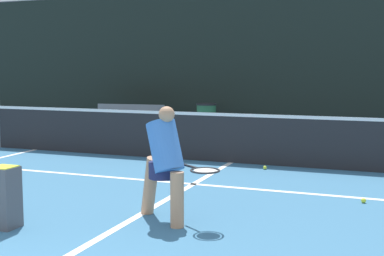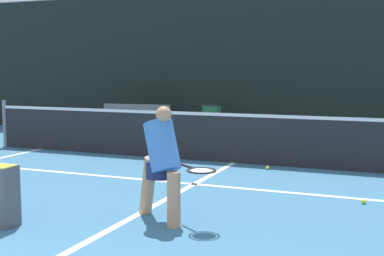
{
  "view_description": "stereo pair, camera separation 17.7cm",
  "coord_description": "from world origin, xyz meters",
  "px_view_note": "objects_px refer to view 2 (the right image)",
  "views": [
    {
      "loc": [
        2.91,
        -2.12,
        1.82
      ],
      "look_at": [
        0.18,
        5.01,
        0.95
      ],
      "focal_mm": 50.0,
      "sensor_mm": 36.0,
      "label": 1
    },
    {
      "loc": [
        3.07,
        -2.05,
        1.82
      ],
      "look_at": [
        0.18,
        5.01,
        0.95
      ],
      "focal_mm": 50.0,
      "sensor_mm": 36.0,
      "label": 2
    }
  ],
  "objects_px": {
    "parked_car": "(215,103)",
    "courtside_bench": "(135,119)",
    "trash_bin": "(212,122)",
    "ball_hopper": "(3,195)",
    "player_practicing": "(162,160)"
  },
  "relations": [
    {
      "from": "parked_car",
      "to": "courtside_bench",
      "type": "bearing_deg",
      "value": -93.89
    },
    {
      "from": "trash_bin",
      "to": "parked_car",
      "type": "distance_m",
      "value": 5.28
    },
    {
      "from": "ball_hopper",
      "to": "courtside_bench",
      "type": "height_order",
      "value": "courtside_bench"
    },
    {
      "from": "ball_hopper",
      "to": "parked_car",
      "type": "xyz_separation_m",
      "value": [
        -1.96,
        12.63,
        0.23
      ]
    },
    {
      "from": "ball_hopper",
      "to": "courtside_bench",
      "type": "distance_m",
      "value": 7.81
    },
    {
      "from": "trash_bin",
      "to": "parked_car",
      "type": "bearing_deg",
      "value": 108.75
    },
    {
      "from": "player_practicing",
      "to": "trash_bin",
      "type": "distance_m",
      "value": 7.0
    },
    {
      "from": "ball_hopper",
      "to": "trash_bin",
      "type": "relative_size",
      "value": 0.77
    },
    {
      "from": "courtside_bench",
      "to": "trash_bin",
      "type": "relative_size",
      "value": 2.02
    },
    {
      "from": "player_practicing",
      "to": "parked_car",
      "type": "relative_size",
      "value": 0.31
    },
    {
      "from": "trash_bin",
      "to": "parked_car",
      "type": "relative_size",
      "value": 0.21
    },
    {
      "from": "ball_hopper",
      "to": "courtside_bench",
      "type": "relative_size",
      "value": 0.38
    },
    {
      "from": "courtside_bench",
      "to": "player_practicing",
      "type": "bearing_deg",
      "value": -64.93
    },
    {
      "from": "trash_bin",
      "to": "courtside_bench",
      "type": "bearing_deg",
      "value": -175.39
    },
    {
      "from": "player_practicing",
      "to": "courtside_bench",
      "type": "distance_m",
      "value": 7.66
    }
  ]
}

